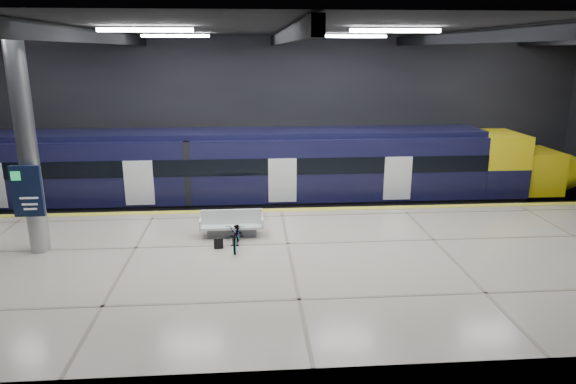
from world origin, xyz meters
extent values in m
plane|color=black|center=(0.00, 0.00, 0.00)|extent=(30.00, 30.00, 0.00)
cube|color=black|center=(0.00, 8.00, 4.00)|extent=(30.00, 0.10, 8.00)
cube|color=black|center=(0.00, -8.00, 4.00)|extent=(30.00, 0.10, 8.00)
cube|color=black|center=(0.00, 0.00, 8.00)|extent=(30.00, 16.00, 0.10)
cube|color=black|center=(-6.00, 0.00, 7.75)|extent=(0.25, 16.00, 0.40)
cube|color=black|center=(0.00, 0.00, 7.75)|extent=(0.25, 16.00, 0.40)
cube|color=black|center=(6.00, 0.00, 7.75)|extent=(0.25, 16.00, 0.40)
cube|color=white|center=(-4.00, -2.00, 7.88)|extent=(2.60, 0.18, 0.10)
cube|color=white|center=(3.00, -2.00, 7.88)|extent=(2.60, 0.18, 0.10)
cube|color=white|center=(-4.00, 4.00, 7.88)|extent=(2.60, 0.18, 0.10)
cube|color=white|center=(3.00, 4.00, 7.88)|extent=(2.60, 0.18, 0.10)
cube|color=white|center=(10.00, 4.00, 7.88)|extent=(2.60, 0.18, 0.10)
cube|color=beige|center=(0.00, -2.50, 0.55)|extent=(30.00, 11.00, 1.10)
cube|color=yellow|center=(0.00, 2.75, 1.11)|extent=(30.00, 0.40, 0.01)
cube|color=gray|center=(0.00, 4.78, 0.08)|extent=(30.00, 0.08, 0.16)
cube|color=gray|center=(0.00, 6.22, 0.08)|extent=(30.00, 0.08, 0.16)
cube|color=black|center=(-2.85, 5.50, 0.55)|extent=(24.00, 2.58, 0.80)
cube|color=black|center=(-2.85, 5.50, 2.33)|extent=(24.00, 2.80, 2.75)
cube|color=black|center=(-2.85, 5.50, 3.82)|extent=(24.00, 2.30, 0.24)
cube|color=black|center=(-2.85, 4.09, 2.60)|extent=(24.00, 0.04, 0.70)
cube|color=white|center=(0.15, 4.08, 2.00)|extent=(1.20, 0.05, 1.90)
cube|color=yellow|center=(10.15, 5.50, 2.33)|extent=(2.00, 2.80, 2.75)
ellipsoid|color=yellow|center=(12.75, 5.50, 1.85)|extent=(3.60, 2.52, 1.90)
cube|color=black|center=(10.45, 5.50, 2.50)|extent=(1.60, 2.38, 0.80)
cube|color=#595B60|center=(-1.88, -0.10, 1.26)|extent=(1.69, 0.54, 0.32)
cube|color=white|center=(-1.88, -0.10, 1.50)|extent=(2.12, 0.91, 0.08)
cube|color=white|center=(-1.88, -0.10, 1.80)|extent=(2.11, 0.10, 0.53)
cube|color=white|center=(-2.94, -0.11, 1.63)|extent=(0.07, 0.90, 0.32)
cube|color=white|center=(-0.82, -0.09, 1.63)|extent=(0.07, 0.90, 0.32)
imported|color=#99999E|center=(-1.69, -1.22, 1.55)|extent=(0.70, 1.75, 0.90)
cube|color=black|center=(-2.29, -1.22, 1.28)|extent=(0.32, 0.22, 0.35)
cylinder|color=#9EA0A5|center=(-8.00, -1.00, 4.55)|extent=(0.60, 0.60, 6.90)
cube|color=#0E1835|center=(-8.00, -1.42, 3.20)|extent=(0.90, 0.12, 1.60)
camera|label=1|loc=(-1.19, -17.02, 7.34)|focal=32.00mm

